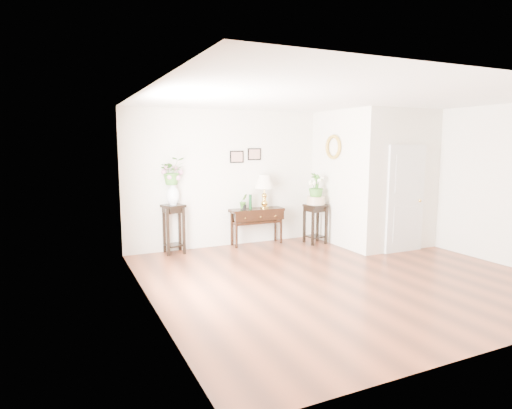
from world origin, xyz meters
TOP-DOWN VIEW (x-y plane):
  - floor at (0.00, 0.00)m, footprint 6.00×5.50m
  - ceiling at (0.00, 0.00)m, footprint 6.00×5.50m
  - wall_back at (0.00, 2.75)m, footprint 6.00×0.02m
  - wall_front at (0.00, -2.75)m, footprint 6.00×0.02m
  - wall_left at (-3.00, 0.00)m, footprint 0.02×5.50m
  - wall_right at (3.00, 0.00)m, footprint 0.02×5.50m
  - partition at (2.10, 1.77)m, footprint 1.80×1.95m
  - door at (2.10, 0.78)m, footprint 0.90×0.05m
  - art_print_left at (-0.65, 2.73)m, footprint 0.30×0.02m
  - art_print_right at (-0.25, 2.73)m, footprint 0.30×0.02m
  - wall_ornament at (1.16, 1.90)m, footprint 0.07×0.51m
  - console_table at (-0.28, 2.56)m, footprint 1.16×0.40m
  - table_lamp at (-0.10, 2.56)m, footprint 0.51×0.51m
  - green_vase at (-0.42, 2.56)m, footprint 0.08×0.08m
  - potted_plant at (-0.58, 2.56)m, footprint 0.19×0.16m
  - plant_stand_a at (-2.05, 2.57)m, footprint 0.46×0.46m
  - porcelain_vase at (-2.05, 2.57)m, footprint 0.31×0.31m
  - lily_arrangement at (-2.05, 2.57)m, footprint 0.49×0.43m
  - plant_stand_b at (0.90, 2.11)m, footprint 0.46×0.46m
  - ceramic_bowl at (0.90, 2.11)m, footprint 0.45×0.45m
  - narcissus at (0.90, 2.11)m, footprint 0.40×0.40m

SIDE VIEW (x-z plane):
  - floor at x=0.00m, z-range -0.01..0.01m
  - console_table at x=-0.28m, z-range 0.00..0.77m
  - plant_stand_b at x=0.90m, z-range 0.00..0.84m
  - plant_stand_a at x=-2.05m, z-range 0.00..0.95m
  - potted_plant at x=-0.58m, z-range 0.77..1.08m
  - ceramic_bowl at x=0.90m, z-range 0.84..1.01m
  - green_vase at x=-0.42m, z-range 0.78..1.09m
  - door at x=2.10m, z-range 0.00..2.10m
  - table_lamp at x=-0.10m, z-range 0.76..1.48m
  - porcelain_vase at x=-2.05m, z-range 0.96..1.40m
  - narcissus at x=0.90m, z-range 0.96..1.51m
  - wall_back at x=0.00m, z-range 0.00..2.80m
  - wall_front at x=0.00m, z-range 0.00..2.80m
  - wall_left at x=-3.00m, z-range 0.00..2.80m
  - wall_right at x=3.00m, z-range 0.00..2.80m
  - partition at x=2.10m, z-range 0.00..2.80m
  - lily_arrangement at x=-2.05m, z-range 1.35..1.88m
  - art_print_left at x=-0.65m, z-range 1.73..1.98m
  - art_print_right at x=-0.25m, z-range 1.77..2.02m
  - wall_ornament at x=1.16m, z-range 1.79..2.30m
  - ceiling at x=0.00m, z-range 2.79..2.81m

